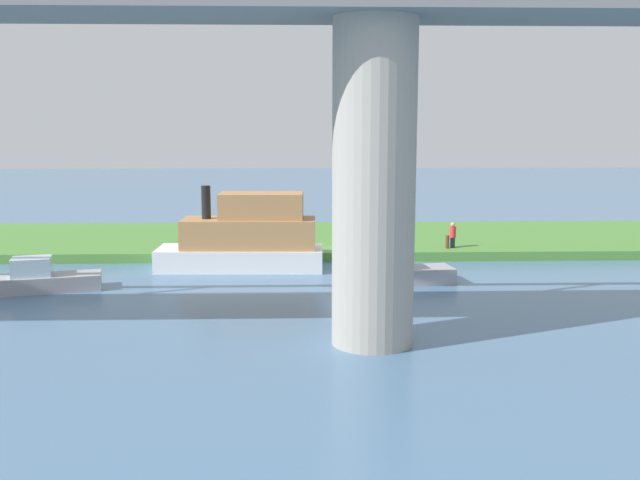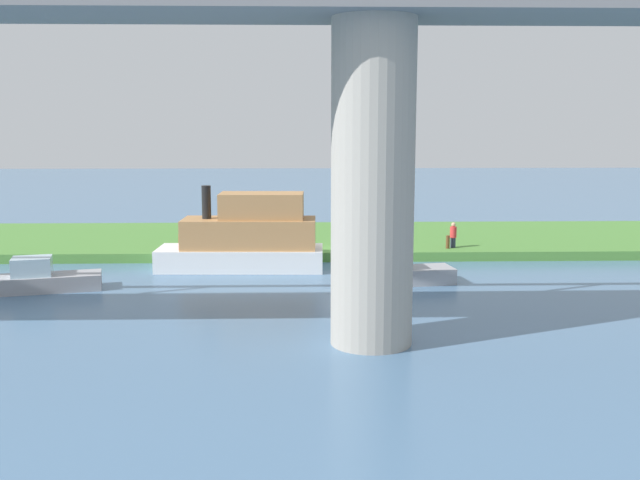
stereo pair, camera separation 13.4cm
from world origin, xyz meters
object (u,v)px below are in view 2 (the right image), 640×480
bridge_pylon (373,186)px  person_on_bank (453,235)px  motorboat_red (399,272)px  riverboat_paddlewheel (246,239)px  mooring_post (448,242)px  pontoon_yellow (44,279)px

bridge_pylon → person_on_bank: (-6.07, -15.79, -4.06)m
bridge_pylon → motorboat_red: bearing=-103.6°
person_on_bank → riverboat_paddlewheel: bearing=16.1°
person_on_bank → mooring_post: 0.57m
riverboat_paddlewheel → pontoon_yellow: size_ratio=1.74×
person_on_bank → mooring_post: size_ratio=1.97×
motorboat_red → mooring_post: bearing=-118.7°
mooring_post → motorboat_red: (3.53, 6.45, -0.30)m
person_on_bank → mooring_post: person_on_bank is taller
motorboat_red → riverboat_paddlewheel: bearing=-26.1°
riverboat_paddlewheel → person_on_bank: bearing=-163.9°
mooring_post → motorboat_red: 7.36m
pontoon_yellow → mooring_post: bearing=-159.0°
mooring_post → pontoon_yellow: 20.65m
person_on_bank → riverboat_paddlewheel: (11.10, 3.20, 0.36)m
motorboat_red → pontoon_yellow: size_ratio=1.01×
mooring_post → pontoon_yellow: bearing=21.0°
riverboat_paddlewheel → motorboat_red: (-7.22, 3.54, -1.01)m
mooring_post → riverboat_paddlewheel: riverboat_paddlewheel is taller
riverboat_paddlewheel → bridge_pylon: bearing=111.8°
bridge_pylon → person_on_bank: bearing=-111.0°
bridge_pylon → mooring_post: bridge_pylon is taller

